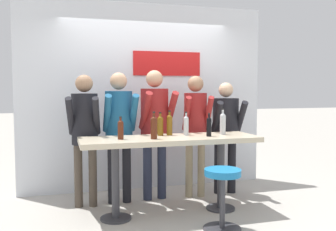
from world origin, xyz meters
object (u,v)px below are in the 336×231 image
person_far_left (85,125)px  wine_bottle_4 (170,124)px  bar_stool (223,190)px  person_center (195,121)px  wine_bottle_3 (154,126)px  tasting_table (170,149)px  person_center_right (226,126)px  wine_bottle_0 (121,129)px  wine_bottle_1 (209,126)px  person_center_left (155,120)px  wine_bottle_2 (186,125)px  wine_bottle_6 (160,125)px  wine_bottle_5 (223,123)px  person_left (119,123)px

person_far_left → wine_bottle_4: (1.00, -0.40, 0.02)m
bar_stool → person_center: size_ratio=0.39×
person_center → wine_bottle_3: (-0.77, -0.71, 0.02)m
tasting_table → person_center_right: (1.02, 0.65, 0.19)m
wine_bottle_0 → wine_bottle_1: bearing=-2.1°
person_center_left → person_center: person_center_left is taller
wine_bottle_2 → person_center_left: bearing=115.4°
person_far_left → person_center_left: size_ratio=0.96×
person_center → wine_bottle_3: bearing=-128.1°
wine_bottle_4 → wine_bottle_6: 0.12m
wine_bottle_1 → wine_bottle_0: bearing=177.9°
wine_bottle_2 → wine_bottle_5: size_ratio=0.89×
person_center_right → wine_bottle_6: bearing=-150.1°
person_center_left → wine_bottle_6: 0.49m
person_left → person_far_left: bearing=-173.5°
bar_stool → wine_bottle_1: 0.85m
wine_bottle_6 → wine_bottle_1: bearing=-23.2°
person_left → wine_bottle_2: 0.91m
person_left → wine_bottle_1: bearing=-33.9°
tasting_table → person_left: person_left is taller
bar_stool → person_center_left: (-0.41, 1.29, 0.65)m
person_far_left → wine_bottle_3: 1.00m
wine_bottle_1 → person_left: bearing=145.4°
person_left → wine_bottle_5: (1.22, -0.55, 0.02)m
tasting_table → person_center: bearing=47.7°
person_far_left → wine_bottle_3: person_far_left is taller
tasting_table → bar_stool: tasting_table is taller
tasting_table → wine_bottle_2: wine_bottle_2 is taller
wine_bottle_2 → wine_bottle_6: wine_bottle_2 is taller
wine_bottle_0 → wine_bottle_4: 0.66m
bar_stool → tasting_table: bearing=120.9°
person_far_left → wine_bottle_1: (1.42, -0.63, 0.01)m
person_center_left → wine_bottle_3: 0.79m
person_center → wine_bottle_6: person_center is taller
person_center_right → wine_bottle_2: person_center_right is taller
bar_stool → person_far_left: 1.91m
wine_bottle_0 → wine_bottle_4: bearing=16.7°
wine_bottle_3 → wine_bottle_0: bearing=167.4°
person_left → wine_bottle_2: bearing=-33.3°
person_far_left → wine_bottle_3: (0.73, -0.68, 0.03)m
person_far_left → wine_bottle_6: bearing=-15.4°
person_far_left → person_center: same height
person_center_right → wine_bottle_2: bearing=-139.1°
wine_bottle_4 → wine_bottle_6: wine_bottle_4 is taller
tasting_table → person_far_left: bearing=149.5°
wine_bottle_0 → wine_bottle_5: 1.30m
wine_bottle_1 → wine_bottle_6: size_ratio=0.98×
person_center_left → wine_bottle_1: size_ratio=6.20×
bar_stool → person_center_left: person_center_left is taller
person_center_right → wine_bottle_3: 1.47m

